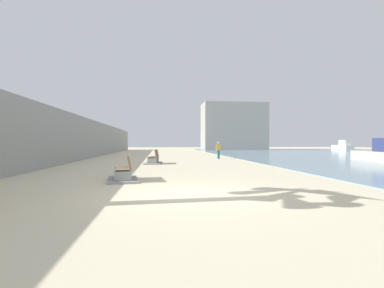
% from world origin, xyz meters
% --- Properties ---
extents(ground_plane, '(120.00, 120.00, 0.00)m').
position_xyz_m(ground_plane, '(0.00, 18.00, 0.00)').
color(ground_plane, beige).
extents(seawall, '(0.80, 64.00, 3.60)m').
position_xyz_m(seawall, '(-7.50, 18.00, 1.80)').
color(seawall, gray).
rests_on(seawall, ground).
extents(bench_near, '(1.37, 2.23, 0.98)m').
position_xyz_m(bench_near, '(-2.20, 3.19, 0.23)').
color(bench_near, gray).
rests_on(bench_near, ground).
extents(bench_far, '(1.28, 2.19, 0.98)m').
position_xyz_m(bench_far, '(-1.21, 11.77, 0.23)').
color(bench_far, gray).
rests_on(bench_far, ground).
extents(person_walking, '(0.50, 0.28, 1.52)m').
position_xyz_m(person_walking, '(4.43, 17.11, 0.87)').
color(person_walking, teal).
rests_on(person_walking, ground).
extents(boat_outer, '(1.90, 4.15, 1.83)m').
position_xyz_m(boat_outer, '(32.66, 40.98, 0.71)').
color(boat_outer, white).
rests_on(boat_outer, water_bay).
extents(harbor_building, '(12.00, 6.00, 8.94)m').
position_xyz_m(harbor_building, '(13.40, 46.00, 4.47)').
color(harbor_building, '#9E9E99').
rests_on(harbor_building, ground).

